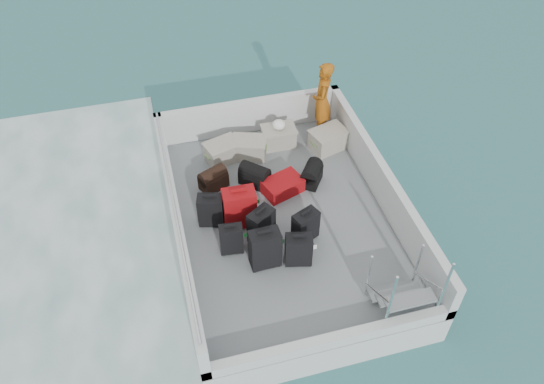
{
  "coord_description": "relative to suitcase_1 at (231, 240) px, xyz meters",
  "views": [
    {
      "loc": [
        -1.74,
        -5.74,
        7.16
      ],
      "look_at": [
        -0.13,
        0.25,
        1.0
      ],
      "focal_mm": 35.0,
      "sensor_mm": 36.0,
      "label": 1
    }
  ],
  "objects": [
    {
      "name": "ground",
      "position": [
        0.97,
        0.49,
        -0.89
      ],
      "size": [
        160.0,
        160.0,
        0.0
      ],
      "primitive_type": "plane",
      "color": "#164F4F",
      "rests_on": "ground"
    },
    {
      "name": "ferry_hull",
      "position": [
        0.97,
        0.49,
        -0.59
      ],
      "size": [
        3.6,
        5.0,
        0.6
      ],
      "primitive_type": "cube",
      "color": "silver",
      "rests_on": "ground"
    },
    {
      "name": "deck",
      "position": [
        0.97,
        0.49,
        -0.28
      ],
      "size": [
        3.3,
        4.7,
        0.02
      ],
      "primitive_type": "cube",
      "color": "slate",
      "rests_on": "ferry_hull"
    },
    {
      "name": "deck_fittings",
      "position": [
        1.32,
        0.17,
        0.1
      ],
      "size": [
        3.6,
        5.0,
        0.9
      ],
      "color": "silver",
      "rests_on": "deck"
    },
    {
      "name": "suitcase_1",
      "position": [
        0.0,
        0.0,
        0.0
      ],
      "size": [
        0.38,
        0.24,
        0.54
      ],
      "primitive_type": "cube",
      "rotation": [
        0.0,
        0.0,
        -0.11
      ],
      "color": "black",
      "rests_on": "deck"
    },
    {
      "name": "suitcase_2",
      "position": [
        -0.2,
        0.66,
        0.03
      ],
      "size": [
        0.46,
        0.35,
        0.59
      ],
      "primitive_type": "cube",
      "rotation": [
        0.0,
        0.0,
        -0.27
      ],
      "color": "black",
      "rests_on": "deck"
    },
    {
      "name": "suitcase_3",
      "position": [
        0.44,
        -0.38,
        0.08
      ],
      "size": [
        0.47,
        0.29,
        0.7
      ],
      "primitive_type": "cube",
      "rotation": [
        0.0,
        0.0,
        0.03
      ],
      "color": "black",
      "rests_on": "deck"
    },
    {
      "name": "suitcase_4",
      "position": [
        0.51,
        0.12,
        0.04
      ],
      "size": [
        0.48,
        0.43,
        0.62
      ],
      "primitive_type": "cube",
      "rotation": [
        0.0,
        0.0,
        0.58
      ],
      "color": "black",
      "rests_on": "deck"
    },
    {
      "name": "suitcase_5",
      "position": [
        0.25,
        0.53,
        0.09
      ],
      "size": [
        0.53,
        0.33,
        0.72
      ],
      "primitive_type": "cube",
      "rotation": [
        0.0,
        0.0,
        -0.04
      ],
      "color": "maroon",
      "rests_on": "deck"
    },
    {
      "name": "suitcase_6",
      "position": [
        0.94,
        -0.48,
        0.01
      ],
      "size": [
        0.45,
        0.33,
        0.57
      ],
      "primitive_type": "cube",
      "rotation": [
        0.0,
        0.0,
        -0.24
      ],
      "color": "black",
      "rests_on": "deck"
    },
    {
      "name": "suitcase_7",
      "position": [
        1.18,
        -0.05,
        0.02
      ],
      "size": [
        0.47,
        0.38,
        0.57
      ],
      "primitive_type": "cube",
      "rotation": [
        0.0,
        0.0,
        0.41
      ],
      "color": "black",
      "rests_on": "deck"
    },
    {
      "name": "suitcase_8",
      "position": [
        1.13,
        1.08,
        -0.14
      ],
      "size": [
        0.78,
        0.64,
        0.26
      ],
      "primitive_type": "cube",
      "rotation": [
        0.0,
        0.0,
        1.9
      ],
      "color": "maroon",
      "rests_on": "deck"
    },
    {
      "name": "duffel_0",
      "position": [
        -0.01,
        1.49,
        -0.11
      ],
      "size": [
        0.55,
        0.47,
        0.32
      ],
      "primitive_type": null,
      "rotation": [
        0.0,
        0.0,
        0.44
      ],
      "color": "black",
      "rests_on": "deck"
    },
    {
      "name": "duffel_1",
      "position": [
        0.71,
        1.4,
        -0.11
      ],
      "size": [
        0.58,
        0.57,
        0.32
      ],
      "primitive_type": null,
      "rotation": [
        0.0,
        0.0,
        -0.76
      ],
      "color": "black",
      "rests_on": "deck"
    },
    {
      "name": "duffel_2",
      "position": [
        1.68,
        1.16,
        -0.11
      ],
      "size": [
        0.51,
        0.54,
        0.32
      ],
      "primitive_type": null,
      "rotation": [
        0.0,
        0.0,
        0.96
      ],
      "color": "black",
      "rests_on": "deck"
    },
    {
      "name": "crate_0",
      "position": [
        0.29,
        2.17,
        -0.09
      ],
      "size": [
        0.68,
        0.56,
        0.35
      ],
      "primitive_type": "cube",
      "rotation": [
        0.0,
        0.0,
        0.31
      ],
      "color": "#A8A392",
      "rests_on": "deck"
    },
    {
      "name": "crate_1",
      "position": [
        0.79,
        2.14,
        -0.09
      ],
      "size": [
        0.69,
        0.57,
        0.36
      ],
      "primitive_type": "cube",
      "rotation": [
        0.0,
        0.0,
        -0.32
      ],
      "color": "#A8A392",
      "rests_on": "deck"
    },
    {
      "name": "crate_2",
      "position": [
        1.41,
        2.33,
        -0.09
      ],
      "size": [
        0.6,
        0.42,
        0.36
      ],
      "primitive_type": "cube",
      "rotation": [
        0.0,
        0.0,
        -0.02
      ],
      "color": "#A8A392",
      "rests_on": "deck"
    },
    {
      "name": "crate_3",
      "position": [
        2.28,
        1.98,
        -0.08
      ],
      "size": [
        0.73,
        0.6,
        0.38
      ],
      "primitive_type": "cube",
      "rotation": [
        0.0,
        0.0,
        0.29
      ],
      "color": "#A8A392",
      "rests_on": "deck"
    },
    {
      "name": "yellow_bag",
      "position": [
        2.39,
        2.08,
        -0.16
      ],
      "size": [
        0.28,
        0.26,
        0.22
      ],
      "primitive_type": "ellipsoid",
      "color": "yellow",
      "rests_on": "deck"
    },
    {
      "name": "white_bag",
      "position": [
        1.41,
        2.33,
        0.18
      ],
      "size": [
        0.24,
        0.24,
        0.18
      ],
      "primitive_type": "ellipsoid",
      "color": "white",
      "rests_on": "crate_2"
    },
    {
      "name": "passenger",
      "position": [
        2.27,
        2.44,
        0.51
      ],
      "size": [
        0.55,
        0.67,
        1.55
      ],
      "primitive_type": "imported",
      "rotation": [
        0.0,
        0.0,
        -1.93
      ],
      "color": "orange",
      "rests_on": "deck"
    }
  ]
}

